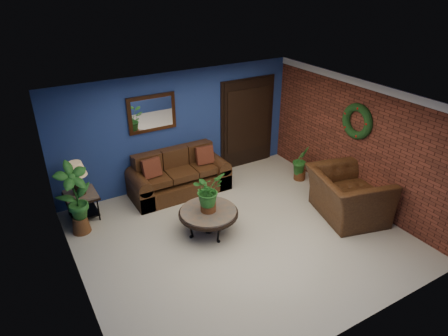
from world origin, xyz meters
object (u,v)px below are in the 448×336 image
sofa (178,178)px  armchair (347,195)px  end_table (81,199)px  side_chair (190,167)px  table_lamp (77,174)px  coffee_table (208,213)px

sofa → armchair: (2.42, -2.53, 0.15)m
end_table → side_chair: bearing=1.5°
sofa → table_lamp: (-2.03, -0.03, 0.65)m
sofa → side_chair: size_ratio=2.48×
coffee_table → side_chair: size_ratio=1.28×
end_table → table_lamp: (-0.00, 0.00, 0.54)m
table_lamp → armchair: size_ratio=0.45×
sofa → table_lamp: size_ratio=3.29×
coffee_table → end_table: 2.49m
sofa → side_chair: sofa is taller
coffee_table → armchair: size_ratio=0.77×
table_lamp → armchair: (4.45, -2.51, -0.50)m
sofa → coffee_table: bearing=-95.2°
table_lamp → armchair: table_lamp is taller
coffee_table → side_chair: (0.47, 1.70, 0.07)m
sofa → armchair: size_ratio=1.48×
side_chair → end_table: bearing=-175.7°
armchair → end_table: bearing=75.7°
side_chair → coffee_table: bearing=-102.6°
sofa → side_chair: 0.36m
sofa → end_table: (-2.03, -0.03, 0.11)m
sofa → end_table: 2.03m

